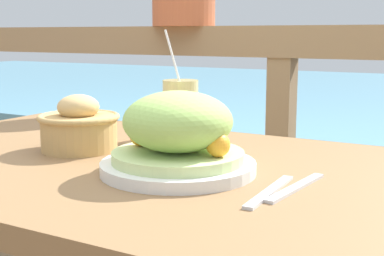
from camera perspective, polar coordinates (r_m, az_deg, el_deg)
The scene contains 8 objects.
patio_table at distance 1.02m, azimuth -3.87°, elevation -9.04°, with size 1.28×0.72×0.72m.
railing_fence at distance 1.58m, azimuth 9.51°, elevation 2.05°, with size 2.80×0.08×0.98m.
salad_plate at distance 0.91m, azimuth -1.51°, elevation -1.05°, with size 0.27×0.27×0.14m.
drink_glass at distance 1.22m, azimuth -1.23°, elevation 2.07°, with size 0.08×0.08×0.24m.
bread_basket at distance 1.11m, azimuth -11.96°, elevation 0.14°, with size 0.17×0.17×0.11m.
fork at distance 0.81m, azimuth 8.30°, elevation -6.71°, with size 0.02×0.18×0.00m.
knife at distance 0.84m, azimuth 11.02°, elevation -6.24°, with size 0.04×0.18×0.00m.
orange_near_basket at distance 1.37m, azimuth -11.82°, elevation 1.53°, with size 0.08×0.08×0.08m.
Camera 1 is at (0.53, -0.80, 0.96)m, focal length 50.00 mm.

